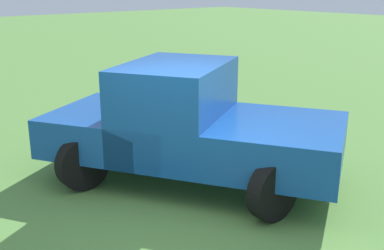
# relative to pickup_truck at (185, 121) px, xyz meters

# --- Properties ---
(ground_plane) EXTENTS (80.00, 80.00, 0.00)m
(ground_plane) POSITION_rel_pickup_truck_xyz_m (0.92, 0.95, -0.94)
(ground_plane) COLOR #54843D
(pickup_truck) EXTENTS (3.88, 4.80, 1.82)m
(pickup_truck) POSITION_rel_pickup_truck_xyz_m (0.00, 0.00, 0.00)
(pickup_truck) COLOR black
(pickup_truck) RESTS_ON ground_plane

